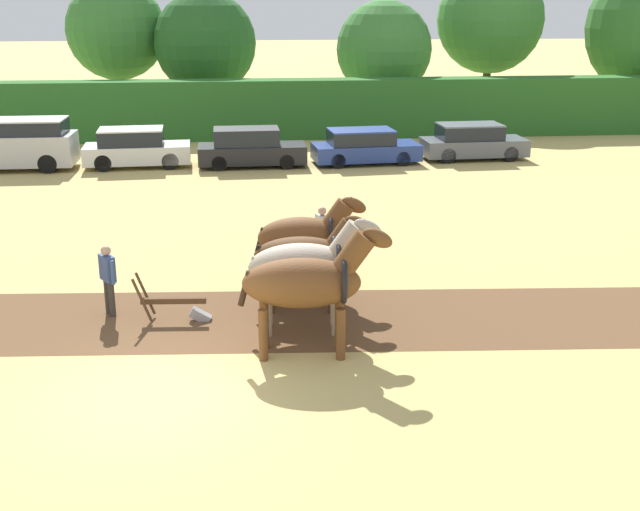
{
  "coord_description": "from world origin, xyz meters",
  "views": [
    {
      "loc": [
        1.62,
        -12.7,
        6.61
      ],
      "look_at": [
        3.26,
        4.26,
        1.1
      ],
      "focal_mm": 45.0,
      "sensor_mm": 36.0,
      "label": 1
    }
  ],
  "objects_px": {
    "draft_horse_lead_right": "(307,267)",
    "parked_car_center_right": "(472,142)",
    "draft_horse_trail_right": "(305,237)",
    "tree_center": "(384,49)",
    "tree_left": "(116,30)",
    "tree_center_right": "(490,20)",
    "parked_car_center": "(364,147)",
    "parked_van": "(13,143)",
    "tree_center_left": "(205,43)",
    "farmer_at_plow": "(108,276)",
    "parked_car_left": "(136,148)",
    "plow": "(180,306)",
    "parked_car_center_left": "(250,148)",
    "draft_horse_trail_left": "(306,256)",
    "draft_horse_lead_left": "(308,282)",
    "farmer_beside_team": "(322,233)"
  },
  "relations": [
    {
      "from": "draft_horse_trail_right",
      "to": "farmer_at_plow",
      "type": "bearing_deg",
      "value": -162.08
    },
    {
      "from": "parked_car_left",
      "to": "parked_car_center_right",
      "type": "relative_size",
      "value": 0.97
    },
    {
      "from": "draft_horse_trail_left",
      "to": "farmer_at_plow",
      "type": "xyz_separation_m",
      "value": [
        -4.27,
        0.07,
        -0.34
      ]
    },
    {
      "from": "draft_horse_trail_right",
      "to": "draft_horse_trail_left",
      "type": "bearing_deg",
      "value": -89.92
    },
    {
      "from": "tree_left",
      "to": "parked_car_center_right",
      "type": "height_order",
      "value": "tree_left"
    },
    {
      "from": "tree_center_left",
      "to": "farmer_at_plow",
      "type": "relative_size",
      "value": 4.43
    },
    {
      "from": "tree_left",
      "to": "draft_horse_trail_left",
      "type": "bearing_deg",
      "value": -74.77
    },
    {
      "from": "parked_car_center_left",
      "to": "plow",
      "type": "bearing_deg",
      "value": -97.37
    },
    {
      "from": "plow",
      "to": "farmer_beside_team",
      "type": "xyz_separation_m",
      "value": [
        3.38,
        3.27,
        0.6
      ]
    },
    {
      "from": "plow",
      "to": "farmer_beside_team",
      "type": "relative_size",
      "value": 1.03
    },
    {
      "from": "tree_center_left",
      "to": "tree_center",
      "type": "height_order",
      "value": "tree_center_left"
    },
    {
      "from": "tree_center_right",
      "to": "parked_car_center",
      "type": "xyz_separation_m",
      "value": [
        -8.87,
        -12.55,
        -4.72
      ]
    },
    {
      "from": "draft_horse_lead_left",
      "to": "plow",
      "type": "xyz_separation_m",
      "value": [
        -2.59,
        1.93,
        -1.15
      ]
    },
    {
      "from": "farmer_at_plow",
      "to": "parked_car_left",
      "type": "distance_m",
      "value": 16.27
    },
    {
      "from": "parked_van",
      "to": "parked_car_center",
      "type": "bearing_deg",
      "value": -0.57
    },
    {
      "from": "tree_center_right",
      "to": "farmer_beside_team",
      "type": "relative_size",
      "value": 5.25
    },
    {
      "from": "farmer_beside_team",
      "to": "parked_car_center",
      "type": "xyz_separation_m",
      "value": [
        3.07,
        13.21,
        -0.23
      ]
    },
    {
      "from": "draft_horse_lead_right",
      "to": "parked_car_center_right",
      "type": "distance_m",
      "value": 19.7
    },
    {
      "from": "tree_center_right",
      "to": "parked_car_center_left",
      "type": "xyz_separation_m",
      "value": [
        -13.58,
        -12.72,
        -4.67
      ]
    },
    {
      "from": "parked_car_center",
      "to": "tree_center_right",
      "type": "bearing_deg",
      "value": 49.68
    },
    {
      "from": "parked_car_left",
      "to": "tree_center",
      "type": "bearing_deg",
      "value": 37.47
    },
    {
      "from": "plow",
      "to": "parked_car_center",
      "type": "xyz_separation_m",
      "value": [
        6.45,
        16.48,
        0.37
      ]
    },
    {
      "from": "draft_horse_lead_left",
      "to": "farmer_at_plow",
      "type": "height_order",
      "value": "draft_horse_lead_left"
    },
    {
      "from": "draft_horse_lead_right",
      "to": "parked_van",
      "type": "relative_size",
      "value": 0.6
    },
    {
      "from": "tree_left",
      "to": "tree_center",
      "type": "bearing_deg",
      "value": -9.99
    },
    {
      "from": "parked_car_center_right",
      "to": "parked_car_left",
      "type": "bearing_deg",
      "value": 178.84
    },
    {
      "from": "draft_horse_lead_right",
      "to": "parked_car_center_right",
      "type": "height_order",
      "value": "draft_horse_lead_right"
    },
    {
      "from": "tree_center_left",
      "to": "parked_van",
      "type": "distance_m",
      "value": 13.99
    },
    {
      "from": "tree_left",
      "to": "tree_center",
      "type": "distance_m",
      "value": 14.43
    },
    {
      "from": "tree_center_left",
      "to": "parked_car_center",
      "type": "relative_size",
      "value": 1.55
    },
    {
      "from": "plow",
      "to": "parked_car_center_left",
      "type": "xyz_separation_m",
      "value": [
        1.74,
        16.31,
        0.43
      ]
    },
    {
      "from": "parked_car_center",
      "to": "parked_car_center_left",
      "type": "bearing_deg",
      "value": 177.01
    },
    {
      "from": "tree_left",
      "to": "draft_horse_lead_left",
      "type": "height_order",
      "value": "tree_left"
    },
    {
      "from": "draft_horse_trail_left",
      "to": "tree_center_right",
      "type": "bearing_deg",
      "value": 70.07
    },
    {
      "from": "tree_left",
      "to": "tree_center_left",
      "type": "relative_size",
      "value": 1.08
    },
    {
      "from": "draft_horse_trail_right",
      "to": "plow",
      "type": "bearing_deg",
      "value": -147.06
    },
    {
      "from": "parked_car_center_right",
      "to": "draft_horse_lead_right",
      "type": "bearing_deg",
      "value": -118.03
    },
    {
      "from": "tree_left",
      "to": "tree_center_left",
      "type": "distance_m",
      "value": 4.98
    },
    {
      "from": "draft_horse_trail_left",
      "to": "plow",
      "type": "relative_size",
      "value": 1.65
    },
    {
      "from": "draft_horse_trail_left",
      "to": "plow",
      "type": "distance_m",
      "value": 2.92
    },
    {
      "from": "tree_left",
      "to": "parked_car_center",
      "type": "height_order",
      "value": "tree_left"
    },
    {
      "from": "draft_horse_lead_right",
      "to": "parked_car_center_left",
      "type": "distance_m",
      "value": 17.11
    },
    {
      "from": "plow",
      "to": "parked_car_center_right",
      "type": "height_order",
      "value": "parked_car_center_right"
    },
    {
      "from": "parked_van",
      "to": "parked_car_center_right",
      "type": "height_order",
      "value": "parked_van"
    },
    {
      "from": "parked_van",
      "to": "farmer_beside_team",
      "type": "bearing_deg",
      "value": -50.28
    },
    {
      "from": "tree_center_right",
      "to": "parked_car_center",
      "type": "bearing_deg",
      "value": -125.24
    },
    {
      "from": "plow",
      "to": "parked_car_center_left",
      "type": "bearing_deg",
      "value": 87.7
    },
    {
      "from": "draft_horse_trail_right",
      "to": "tree_center",
      "type": "bearing_deg",
      "value": 80.07
    },
    {
      "from": "draft_horse_lead_right",
      "to": "plow",
      "type": "relative_size",
      "value": 1.74
    },
    {
      "from": "tree_center_right",
      "to": "parked_car_center_right",
      "type": "xyz_separation_m",
      "value": [
        -4.15,
        -12.04,
        -4.69
      ]
    }
  ]
}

